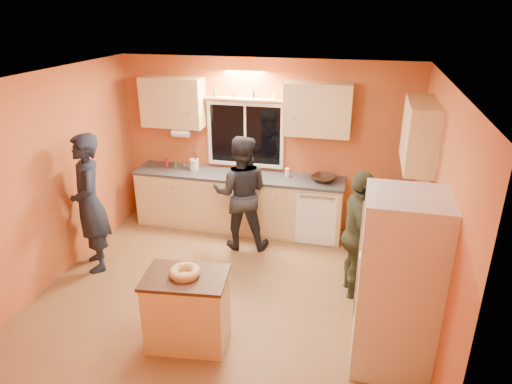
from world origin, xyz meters
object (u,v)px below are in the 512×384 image
(island, at_px, (187,309))
(person_left, at_px, (89,204))
(person_center, at_px, (241,193))
(refrigerator, at_px, (398,285))
(person_right, at_px, (358,235))

(island, bearing_deg, person_left, 140.64)
(island, distance_m, person_center, 2.18)
(refrigerator, height_order, person_center, refrigerator)
(island, distance_m, person_right, 2.13)
(person_right, bearing_deg, island, 115.35)
(person_left, bearing_deg, person_right, 55.66)
(refrigerator, height_order, island, refrigerator)
(island, height_order, person_right, person_right)
(person_center, bearing_deg, island, 80.90)
(island, bearing_deg, person_right, 31.61)
(person_left, xyz_separation_m, person_right, (3.40, 0.17, -0.13))
(person_center, bearing_deg, refrigerator, 126.94)
(refrigerator, xyz_separation_m, person_right, (-0.39, 1.11, -0.11))
(island, bearing_deg, person_center, 83.50)
(refrigerator, relative_size, person_left, 0.97)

